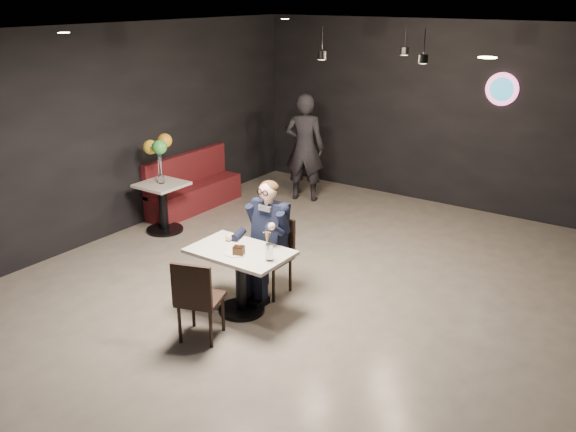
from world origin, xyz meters
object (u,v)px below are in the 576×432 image
Objects in this scene: seated_man at (270,237)px; sundae_glass at (269,252)px; chair_near at (201,297)px; balloon_vase at (161,179)px; passerby at (305,148)px; chair_far at (270,257)px; booth_bench at (194,182)px; main_table at (241,281)px; side_table at (163,206)px.

seated_man is 7.90× the size of sundae_glass.
chair_near is at bearing -90.00° from seated_man.
passerby is (0.90, 2.45, 0.10)m from balloon_vase.
sundae_glass is (0.42, -0.58, 0.12)m from seated_man.
booth_bench is (-2.80, 1.71, -0.00)m from chair_far.
seated_man is (0.00, 1.20, 0.26)m from chair_near.
seated_man is at bearing 70.54° from chair_near.
chair_far is at bearing -15.88° from balloon_vase.
passerby reaches higher than main_table.
sundae_glass is (0.42, -0.03, 0.47)m from main_table.
side_table is (-2.50, 1.91, -0.06)m from chair_near.
passerby is (-1.60, 4.37, 0.46)m from chair_near.
passerby reaches higher than sundae_glass.
seated_man is (-0.00, 0.55, 0.34)m from main_table.
main_table is 1.20× the size of chair_far.
main_table is 2.83m from balloon_vase.
main_table is 0.66m from chair_near.
side_table is at bearing 0.00° from balloon_vase.
booth_bench is at bearing 141.07° from main_table.
passerby is at bearing 113.26° from main_table.
sundae_glass is 3.19m from balloon_vase.
booth_bench is (-2.80, 2.26, 0.08)m from main_table.
balloon_vase is 2.62m from passerby.
side_table is at bearing 49.99° from passerby.
sundae_glass is at bearing -54.12° from chair_far.
seated_man is 0.73m from sundae_glass.
balloon_vase is (-2.50, 0.71, 0.36)m from chair_far.
seated_man is at bearing -31.43° from booth_bench.
side_table is 5.67× the size of balloon_vase.
booth_bench is (-2.80, 2.91, -0.00)m from chair_near.
chair_near reaches higher than side_table.
sundae_glass is 3.97m from booth_bench.
booth_bench is 1.10m from balloon_vase.
sundae_glass reaches higher than side_table.
chair_near is (0.00, -1.20, 0.00)m from chair_far.
side_table is 2.67m from passerby.
chair_far is 0.26m from seated_man.
main_table is 3.60m from booth_bench.
chair_far is at bearing -90.00° from seated_man.
passerby is (0.90, 2.45, 0.52)m from side_table.
passerby reaches higher than booth_bench.
booth_bench reaches higher than balloon_vase.
chair_far is 2.60m from side_table.
sundae_glass is at bearing 98.46° from passerby.
sundae_glass is 0.10× the size of passerby.
chair_near is 3.17m from balloon_vase.
passerby reaches higher than side_table.
passerby reaches higher than balloon_vase.
booth_bench is 1.00× the size of passerby.
booth_bench is 1.94m from passerby.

